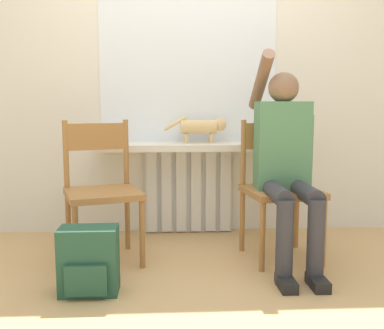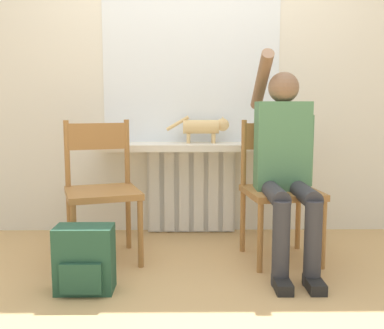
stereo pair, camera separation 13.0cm
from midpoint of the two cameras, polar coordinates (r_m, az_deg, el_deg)
name	(u,v)px [view 2 (the right image)]	position (r m, az deg, el deg)	size (l,w,h in m)	color
ground_plane	(193,289)	(2.61, 1.64, -15.51)	(12.00, 12.00, 0.00)	tan
wall_with_window	(191,63)	(3.64, 0.94, 12.74)	(7.00, 0.06, 2.70)	silver
radiator	(191,190)	(3.61, 0.94, -3.31)	(0.70, 0.08, 0.68)	silver
windowsill	(191,147)	(3.45, 1.00, 2.28)	(1.44, 0.33, 0.05)	silver
window_glass	(191,70)	(3.60, 0.95, 11.97)	(1.38, 0.01, 1.14)	white
chair_left	(102,188)	(3.01, -10.21, -2.90)	(0.58, 0.58, 0.92)	#9E6B38
chair_right	(279,187)	(3.04, 12.24, -2.83)	(0.52, 0.52, 0.92)	#9E6B38
person	(285,158)	(2.89, 13.02, 0.78)	(0.36, 1.01, 1.37)	#333338
cat	(205,127)	(3.47, 2.78, 4.81)	(0.49, 0.11, 0.21)	#DBB77A
backpack	(85,260)	(2.56, -12.05, -11.77)	(0.31, 0.21, 0.37)	#234C38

